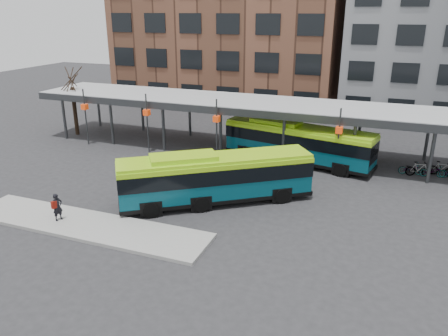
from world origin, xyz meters
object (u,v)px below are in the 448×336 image
bus_front (215,177)px  bus_rear (297,142)px  tree (75,109)px  pedestrian (57,207)px

bus_front → bus_rear: bus_front is taller
tree → bus_rear: tree is taller
tree → bus_rear: size_ratio=0.48×
bus_front → bus_rear: 9.53m
bus_rear → pedestrian: size_ratio=7.59×
bus_front → bus_rear: size_ratio=0.93×
bus_front → tree: bearing=116.3°
bus_rear → bus_front: bearing=-97.0°
pedestrian → bus_front: bearing=-31.9°
bus_rear → pedestrian: bus_rear is taller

